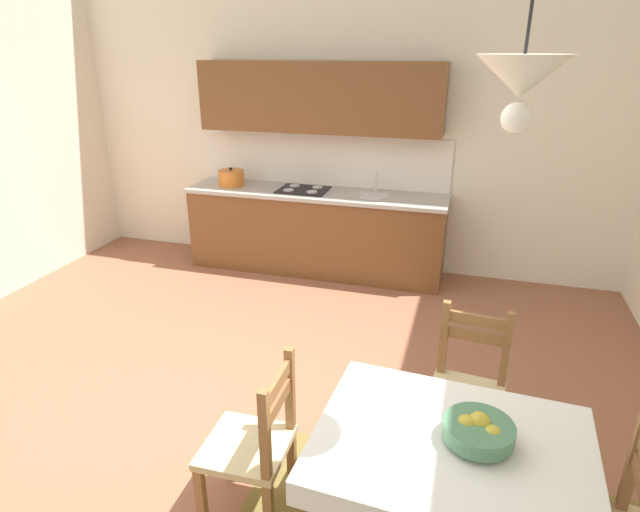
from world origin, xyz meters
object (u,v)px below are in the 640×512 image
(kitchen_cabinetry, at_px, (316,194))
(pendant_lamp, at_px, (522,79))
(dining_table, at_px, (450,468))
(dining_chair_kitchen_side, at_px, (467,391))
(fruit_bowl, at_px, (478,430))
(dining_chair_tv_side, at_px, (254,446))

(kitchen_cabinetry, distance_m, pendant_lamp, 3.90)
(dining_table, xyz_separation_m, dining_chair_kitchen_side, (0.06, 0.83, -0.17))
(fruit_bowl, relative_size, pendant_lamp, 0.37)
(fruit_bowl, xyz_separation_m, pendant_lamp, (-0.01, 0.10, 1.40))
(dining_table, height_order, dining_chair_tv_side, dining_chair_tv_side)
(kitchen_cabinetry, distance_m, fruit_bowl, 3.75)
(kitchen_cabinetry, xyz_separation_m, fruit_bowl, (1.73, -3.32, -0.04))
(dining_chair_kitchen_side, bearing_deg, pendant_lamp, -87.87)
(dining_chair_tv_side, bearing_deg, pendant_lamp, 3.96)
(dining_chair_kitchen_side, bearing_deg, dining_chair_tv_side, -142.65)
(dining_chair_kitchen_side, distance_m, dining_chair_tv_side, 1.28)
(kitchen_cabinetry, relative_size, dining_chair_tv_side, 3.00)
(dining_chair_kitchen_side, xyz_separation_m, pendant_lamp, (0.03, -0.70, 1.78))
(dining_table, bearing_deg, kitchen_cabinetry, 115.90)
(kitchen_cabinetry, distance_m, dining_chair_tv_side, 3.39)
(kitchen_cabinetry, relative_size, fruit_bowl, 9.29)
(dining_table, bearing_deg, pendant_lamp, 54.07)
(pendant_lamp, bearing_deg, dining_chair_tv_side, -176.04)
(dining_table, xyz_separation_m, fruit_bowl, (0.10, 0.03, 0.20))
(kitchen_cabinetry, relative_size, dining_chair_kitchen_side, 3.00)
(dining_table, distance_m, dining_chair_tv_side, 0.97)
(fruit_bowl, distance_m, pendant_lamp, 1.41)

